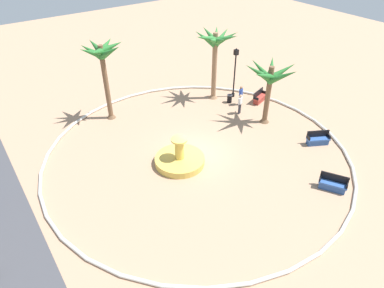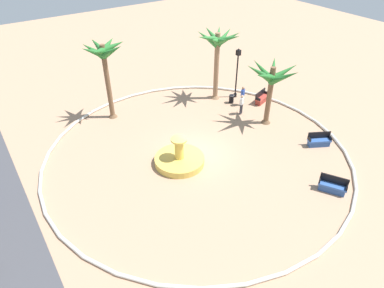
# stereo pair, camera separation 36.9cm
# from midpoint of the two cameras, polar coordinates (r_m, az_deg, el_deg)

# --- Properties ---
(ground_plane) EXTENTS (80.00, 80.00, 0.00)m
(ground_plane) POSITION_cam_midpoint_polar(r_m,az_deg,el_deg) (23.30, 1.31, -1.56)
(ground_plane) COLOR tan
(plaza_curb) EXTENTS (20.33, 20.33, 0.20)m
(plaza_curb) POSITION_cam_midpoint_polar(r_m,az_deg,el_deg) (23.24, 1.32, -1.37)
(plaza_curb) COLOR silver
(plaza_curb) RESTS_ON ground
(fountain) EXTENTS (3.24, 3.24, 1.93)m
(fountain) POSITION_cam_midpoint_polar(r_m,az_deg,el_deg) (22.29, -1.62, -2.59)
(fountain) COLOR gold
(fountain) RESTS_ON ground
(palm_tree_near_fountain) EXTENTS (3.26, 3.26, 6.12)m
(palm_tree_near_fountain) POSITION_cam_midpoint_polar(r_m,az_deg,el_deg) (25.92, -13.99, 13.72)
(palm_tree_near_fountain) COLOR brown
(palm_tree_near_fountain) RESTS_ON ground
(palm_tree_by_curb) EXTENTS (3.88, 4.01, 4.80)m
(palm_tree_by_curb) POSITION_cam_midpoint_polar(r_m,az_deg,el_deg) (25.58, 13.53, 10.51)
(palm_tree_by_curb) COLOR brown
(palm_tree_by_curb) RESTS_ON ground
(palm_tree_mid_plaza) EXTENTS (3.79, 3.72, 5.93)m
(palm_tree_mid_plaza) POSITION_cam_midpoint_polar(r_m,az_deg,el_deg) (28.38, 4.69, 16.14)
(palm_tree_mid_plaza) COLOR #8E6B4C
(palm_tree_mid_plaza) RESTS_ON ground
(bench_east) EXTENTS (0.98, 1.68, 1.00)m
(bench_east) POSITION_cam_midpoint_polar(r_m,az_deg,el_deg) (29.95, 11.85, 7.41)
(bench_east) COLOR #B73D33
(bench_east) RESTS_ON ground
(bench_west) EXTENTS (1.20, 1.65, 1.00)m
(bench_west) POSITION_cam_midpoint_polar(r_m,az_deg,el_deg) (25.51, 20.75, 0.42)
(bench_west) COLOR #335BA8
(bench_west) RESTS_ON ground
(bench_north) EXTENTS (1.63, 1.24, 1.00)m
(bench_north) POSITION_cam_midpoint_polar(r_m,az_deg,el_deg) (21.88, 22.77, -6.56)
(bench_north) COLOR #335BA8
(bench_north) RESTS_ON ground
(lamppost) EXTENTS (0.32, 0.32, 4.37)m
(lamppost) POSITION_cam_midpoint_polar(r_m,az_deg,el_deg) (29.56, 7.88, 12.20)
(lamppost) COLOR black
(lamppost) RESTS_ON ground
(trash_bin) EXTENTS (0.46, 0.46, 0.73)m
(trash_bin) POSITION_cam_midpoint_polar(r_m,az_deg,el_deg) (29.43, 6.93, 7.49)
(trash_bin) COLOR black
(trash_bin) RESTS_ON ground
(person_cyclist_helmet) EXTENTS (0.30, 0.51, 1.69)m
(person_cyclist_helmet) POSITION_cam_midpoint_polar(r_m,az_deg,el_deg) (27.59, 8.63, 6.67)
(person_cyclist_helmet) COLOR #33333D
(person_cyclist_helmet) RESTS_ON ground
(person_cyclist_photo) EXTENTS (0.32, 0.49, 1.69)m
(person_cyclist_photo) POSITION_cam_midpoint_polar(r_m,az_deg,el_deg) (28.92, 8.79, 8.06)
(person_cyclist_photo) COLOR #33333D
(person_cyclist_photo) RESTS_ON ground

